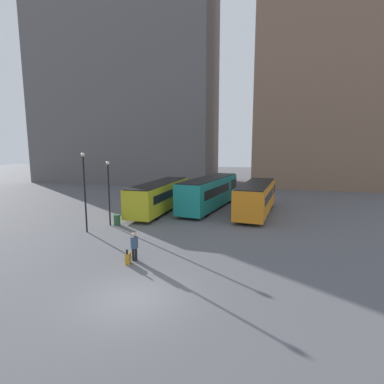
% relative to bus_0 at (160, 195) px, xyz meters
% --- Properties ---
extents(ground_plane, '(160.00, 160.00, 0.00)m').
position_rel_bus_0_xyz_m(ground_plane, '(4.58, -16.43, -1.55)').
color(ground_plane, '#56565B').
extents(building_block_left, '(31.12, 13.33, 40.09)m').
position_rel_bus_0_xyz_m(building_block_left, '(-14.37, 23.62, 18.50)').
color(building_block_left, '#5B5656').
rests_on(building_block_left, ground_plane).
extents(building_block_right, '(22.74, 11.91, 37.46)m').
position_rel_bus_0_xyz_m(building_block_right, '(19.34, 23.62, 17.18)').
color(building_block_right, '#7F604C').
rests_on(building_block_right, ground_plane).
extents(bus_0, '(2.90, 10.95, 2.83)m').
position_rel_bus_0_xyz_m(bus_0, '(0.00, 0.00, 0.00)').
color(bus_0, gold).
rests_on(bus_0, ground_plane).
extents(bus_1, '(4.46, 11.77, 3.13)m').
position_rel_bus_0_xyz_m(bus_1, '(4.48, 2.47, 0.16)').
color(bus_1, '#19847F').
rests_on(bus_1, ground_plane).
extents(bus_2, '(3.67, 10.26, 2.89)m').
position_rel_bus_0_xyz_m(bus_2, '(9.18, 0.91, 0.03)').
color(bus_2, orange).
rests_on(bus_2, ground_plane).
extents(traveler, '(0.48, 0.48, 1.60)m').
position_rel_bus_0_xyz_m(traveler, '(2.91, -12.61, -0.60)').
color(traveler, black).
rests_on(traveler, ground_plane).
extents(suitcase, '(0.28, 0.45, 0.84)m').
position_rel_bus_0_xyz_m(suitcase, '(2.74, -13.10, -1.25)').
color(suitcase, '#B27A1E').
rests_on(suitcase, ground_plane).
extents(lamp_post_0, '(0.28, 0.28, 5.83)m').
position_rel_bus_0_xyz_m(lamp_post_0, '(-2.84, -8.25, 1.87)').
color(lamp_post_0, black).
rests_on(lamp_post_0, ground_plane).
extents(lamp_post_1, '(0.28, 0.28, 5.13)m').
position_rel_bus_0_xyz_m(lamp_post_1, '(-2.12, -6.09, 1.51)').
color(lamp_post_1, black).
rests_on(lamp_post_1, ground_plane).
extents(trash_bin, '(0.52, 0.52, 0.85)m').
position_rel_bus_0_xyz_m(trash_bin, '(-1.62, -5.91, -1.12)').
color(trash_bin, '#285633').
rests_on(trash_bin, ground_plane).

